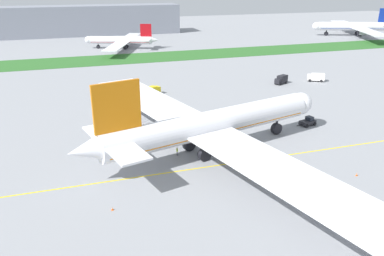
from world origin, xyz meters
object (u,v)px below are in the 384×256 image
Objects in this scene: traffic_cone_port_wing at (357,174)px; service_truck_fuel_bowser at (316,77)px; airliner_foreground at (209,125)px; service_truck_catering_van at (152,90)px; pushback_tug at (308,121)px; service_truck_baggage_loader at (281,79)px; ground_crew_marshaller_front at (177,151)px; parked_airliner_far_right at (122,40)px; traffic_cone_near_nose at (112,209)px; ground_crew_wingwalker_port at (205,131)px; parked_airliner_far_outer at (355,27)px.

service_truck_fuel_bowser is (33.96, 62.45, 1.27)m from traffic_cone_port_wing.
service_truck_catering_van is (-2.01, 45.37, -4.52)m from airliner_foreground.
service_truck_baggage_loader is at bearing 69.26° from pushback_tug.
airliner_foreground is at bearing 140.99° from traffic_cone_port_wing.
pushback_tug is at bearing 11.12° from ground_crew_marshaller_front.
service_truck_fuel_bowser reaches higher than traffic_cone_port_wing.
traffic_cone_port_wing is 0.10× the size of service_truck_catering_van.
parked_airliner_far_right is (8.27, 132.38, 3.17)m from ground_crew_marshaller_front.
service_truck_baggage_loader is (64.67, 60.73, 1.27)m from traffic_cone_near_nose.
parked_airliner_far_right is at bearing 102.18° from pushback_tug.
service_truck_catering_van reaches higher than traffic_cone_near_nose.
service_truck_fuel_bowser reaches higher than ground_crew_wingwalker_port.
parked_airliner_far_outer is (149.38, 91.20, 4.18)m from service_truck_catering_van.
service_truck_fuel_bowser is at bearing 38.25° from airliner_foreground.
traffic_cone_port_wing is at bearing -2.97° from traffic_cone_near_nose.
service_truck_catering_van reaches higher than ground_crew_marshaller_front.
service_truck_fuel_bowser is (56.28, 44.37, -4.44)m from airliner_foreground.
ground_crew_wingwalker_port is (2.52, 9.20, -4.98)m from airliner_foreground.
traffic_cone_port_wing is at bearing -104.14° from pushback_tug.
traffic_cone_near_nose is at bearing -134.13° from ground_crew_wingwalker_port.
parked_airliner_far_outer is (147.37, 136.57, -0.34)m from airliner_foreground.
service_truck_catering_van is at bearing 129.02° from pushback_tug.
service_truck_baggage_loader is at bearing -64.85° from parked_airliner_far_right.
airliner_foreground reaches higher than traffic_cone_port_wing.
traffic_cone_near_nose is 0.10× the size of service_truck_fuel_bowser.
traffic_cone_near_nose is 0.01× the size of parked_airliner_far_right.
ground_crew_marshaller_front is 0.02× the size of parked_airliner_far_outer.
ground_crew_wingwalker_port is 12.61m from ground_crew_marshaller_front.
service_truck_catering_van is at bearing 97.13° from ground_crew_wingwalker_port.
service_truck_baggage_loader is at bearing 46.30° from airliner_foreground.
airliner_foreground is 1.56× the size of parked_airliner_far_right.
parked_airliner_far_outer reaches higher than service_truck_catering_van.
airliner_foreground reaches higher than parked_airliner_far_right.
pushback_tug is 26.28m from ground_crew_wingwalker_port.
ground_crew_wingwalker_port is at bearing 176.15° from pushback_tug.
service_truck_baggage_loader is at bearing -138.73° from parked_airliner_far_outer.
ground_crew_wingwalker_port is 2.88× the size of traffic_cone_port_wing.
parked_airliner_far_outer reaches higher than pushback_tug.
airliner_foreground is 8.25m from ground_crew_marshaller_front.
service_truck_fuel_bowser is at bearing -2.45° from service_truck_baggage_loader.
pushback_tug is 9.92× the size of traffic_cone_port_wing.
service_truck_fuel_bowser is (62.89, 43.88, 0.48)m from ground_crew_marshaller_front.
parked_airliner_far_right is (-41.28, 87.93, 2.69)m from service_truck_baggage_loader.
parked_airliner_far_outer is at bearing 41.27° from service_truck_baggage_loader.
service_truck_baggage_loader is at bearing 43.20° from traffic_cone_near_nose.
parked_airliner_far_right reaches higher than service_truck_catering_van.
ground_crew_wingwalker_port is 0.03× the size of parked_airliner_far_right.
ground_crew_wingwalker_port is at bearing -138.52° from service_truck_baggage_loader.
pushback_tug is 9.92× the size of traffic_cone_near_nose.
parked_airliner_far_outer is at bearing 41.47° from ground_crew_marshaller_front.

